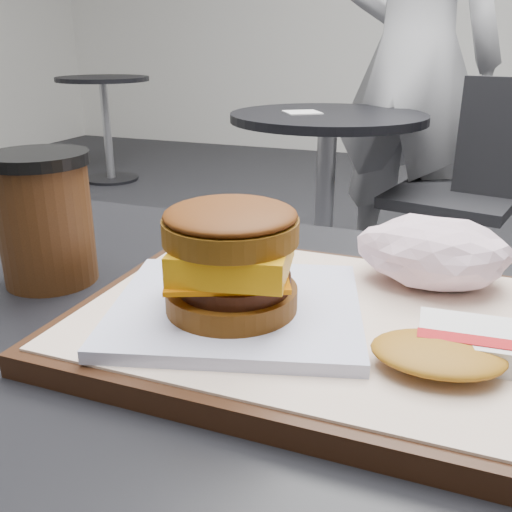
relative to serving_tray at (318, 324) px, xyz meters
The scene contains 10 objects.
serving_tray is the anchor object (origin of this frame).
breakfast_sandwich 0.08m from the serving_tray, 151.14° to the right, with size 0.23×0.22×0.09m.
hash_brown 0.12m from the serving_tray, 18.84° to the right, with size 0.12×0.10×0.02m.
crumpled_wrapper 0.13m from the serving_tray, 51.06° to the left, with size 0.13×0.10×0.06m, color white, non-canonical shape.
coffee_cup 0.28m from the serving_tray, behind, with size 0.09×0.09×0.13m.
neighbor_table 1.69m from the serving_tray, 103.96° to the left, with size 0.70×0.70×0.75m.
napkin 1.68m from the serving_tray, 107.13° to the left, with size 0.12×0.12×0.00m, color silver.
neighbor_chair 1.74m from the serving_tray, 86.32° to the left, with size 0.64×0.50×0.88m.
patron 2.07m from the serving_tray, 94.86° to the left, with size 0.67×0.44×1.84m, color silver.
bg_table_mid 4.02m from the serving_tray, 127.68° to the left, with size 0.66×0.66×0.75m.
Camera 1 is at (0.15, -0.37, 0.99)m, focal length 40.00 mm.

